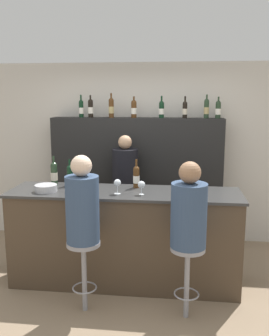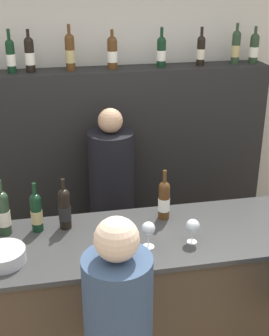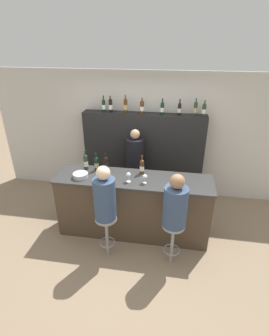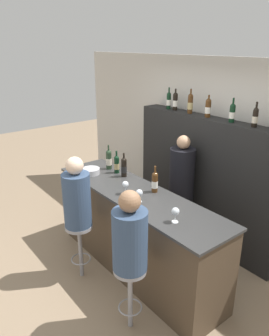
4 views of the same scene
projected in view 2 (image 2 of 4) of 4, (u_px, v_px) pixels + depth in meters
The scene contains 20 objects.
wall_back at pixel (114, 125), 4.03m from camera, with size 6.40×0.05×2.60m.
bar_counter at pixel (152, 307), 3.01m from camera, with size 2.59×0.69×1.09m.
back_bar_cabinet at pixel (119, 176), 3.98m from camera, with size 2.42×0.28×1.83m.
wine_bottle_counter_0 at pixel (3, 212), 2.75m from camera, with size 0.08×0.08×0.35m.
wine_bottle_counter_1 at pixel (36, 212), 2.79m from camera, with size 0.07×0.07×0.31m.
wine_bottle_counter_2 at pixel (65, 208), 2.82m from camera, with size 0.08×0.08×0.33m.
wine_bottle_counter_3 at pixel (164, 199), 2.93m from camera, with size 0.07×0.07×0.33m.
wine_bottle_backbar_0 at pixel (11, 56), 3.42m from camera, with size 0.07×0.07×0.32m.
wine_bottle_backbar_1 at pixel (30, 54), 3.44m from camera, with size 0.07×0.07×0.31m.
wine_bottle_backbar_2 at pixel (70, 52), 3.49m from camera, with size 0.07×0.07×0.34m.
wine_bottle_backbar_3 at pixel (112, 52), 3.56m from camera, with size 0.08×0.08×0.29m.
wine_bottle_backbar_4 at pixel (161, 51), 3.63m from camera, with size 0.07×0.07×0.30m.
wine_bottle_backbar_5 at pixel (201, 50), 3.68m from camera, with size 0.07×0.07×0.30m.
wine_bottle_backbar_6 at pixel (236, 47), 3.73m from camera, with size 0.07×0.07×0.32m.
wine_bottle_backbar_7 at pixel (254, 48), 3.76m from camera, with size 0.07×0.07×0.29m.
wine_glass_0 at pixel (148, 229), 2.63m from camera, with size 0.08×0.08×0.16m.
wine_glass_1 at pixel (193, 226), 2.68m from camera, with size 0.08×0.08×0.15m.
metal_bowl at pixel (3, 256), 2.52m from camera, with size 0.25×0.25×0.08m.
guest_seated_left at pixel (118, 309), 2.16m from camera, with size 0.32×0.32×0.85m.
bartender at pixel (112, 215), 3.71m from camera, with size 0.35×0.35×1.62m.
Camera 2 is at (-0.57, -2.01, 2.57)m, focal length 50.00 mm.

